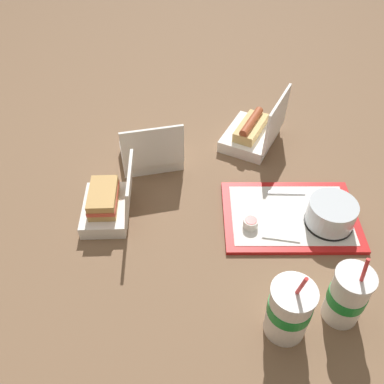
{
  "coord_description": "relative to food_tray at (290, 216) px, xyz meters",
  "views": [
    {
      "loc": [
        0.04,
        -0.84,
        0.89
      ],
      "look_at": [
        0.05,
        0.01,
        0.05
      ],
      "focal_mm": 40.0,
      "sensor_mm": 36.0,
      "label": 1
    }
  ],
  "objects": [
    {
      "name": "plastic_fork",
      "position": [
        0.0,
        0.08,
        0.01
      ],
      "size": [
        0.11,
        0.02,
        0.0
      ],
      "primitive_type": "cube",
      "rotation": [
        0.0,
        0.0,
        -0.04
      ],
      "color": "white",
      "rests_on": "food_tray"
    },
    {
      "name": "soda_cup_center",
      "position": [
        0.06,
        -0.3,
        0.07
      ],
      "size": [
        0.09,
        0.09,
        0.21
      ],
      "color": "white",
      "rests_on": "ground_plane"
    },
    {
      "name": "soda_cup_front",
      "position": [
        -0.07,
        -0.33,
        0.07
      ],
      "size": [
        0.1,
        0.1,
        0.21
      ],
      "color": "white",
      "rests_on": "ground_plane"
    },
    {
      "name": "clamshell_hotdog_back",
      "position": [
        -0.07,
        0.34,
        0.04
      ],
      "size": [
        0.23,
        0.25,
        0.19
      ],
      "color": "white",
      "rests_on": "ground_plane"
    },
    {
      "name": "cake_container",
      "position": [
        0.1,
        -0.03,
        0.04
      ],
      "size": [
        0.13,
        0.13,
        0.07
      ],
      "color": "black",
      "rests_on": "food_tray"
    },
    {
      "name": "food_tray",
      "position": [
        0.0,
        0.0,
        0.0
      ],
      "size": [
        0.37,
        0.26,
        0.01
      ],
      "color": "red",
      "rests_on": "ground_plane"
    },
    {
      "name": "ground_plane",
      "position": [
        -0.32,
        0.04,
        -0.01
      ],
      "size": [
        3.2,
        3.2,
        0.0
      ],
      "primitive_type": "plane",
      "color": "brown"
    },
    {
      "name": "ketchup_cup",
      "position": [
        -0.12,
        -0.04,
        0.02
      ],
      "size": [
        0.04,
        0.04,
        0.02
      ],
      "color": "white",
      "rests_on": "food_tray"
    },
    {
      "name": "clamshell_hotdog_corner",
      "position": [
        -0.4,
        0.24,
        0.03
      ],
      "size": [
        0.21,
        0.18,
        0.18
      ],
      "color": "white",
      "rests_on": "ground_plane"
    },
    {
      "name": "napkin_stack",
      "position": [
        -0.03,
        -0.04,
        0.01
      ],
      "size": [
        0.12,
        0.12,
        0.0
      ],
      "primitive_type": "cube",
      "rotation": [
        0.0,
        0.0,
        -0.18
      ],
      "color": "white",
      "rests_on": "food_tray"
    },
    {
      "name": "clamshell_sandwich_front",
      "position": [
        -0.5,
        0.02,
        0.04
      ],
      "size": [
        0.15,
        0.18,
        0.16
      ],
      "color": "white",
      "rests_on": "ground_plane"
    }
  ]
}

